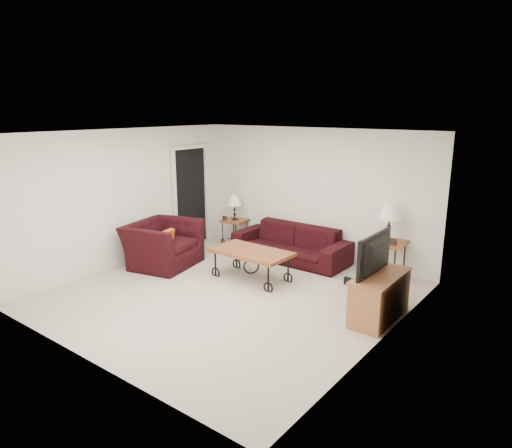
{
  "coord_description": "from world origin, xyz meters",
  "views": [
    {
      "loc": [
        4.48,
        -5.16,
        2.86
      ],
      "look_at": [
        0.0,
        0.7,
        1.0
      ],
      "focal_mm": 32.49,
      "sensor_mm": 36.0,
      "label": 1
    }
  ],
  "objects_px": {
    "side_table_right": "(386,260)",
    "coffee_table": "(251,265)",
    "sofa": "(291,243)",
    "backpack": "(353,278)",
    "lamp_right": "(389,223)",
    "television": "(381,255)",
    "armchair": "(163,244)",
    "side_table_left": "(235,232)",
    "lamp_left": "(234,208)",
    "tv_stand": "(380,297)"
  },
  "relations": [
    {
      "from": "television",
      "to": "backpack",
      "type": "relative_size",
      "value": 2.47
    },
    {
      "from": "sofa",
      "to": "lamp_right",
      "type": "relative_size",
      "value": 3.47
    },
    {
      "from": "sofa",
      "to": "television",
      "type": "relative_size",
      "value": 2.33
    },
    {
      "from": "armchair",
      "to": "tv_stand",
      "type": "bearing_deg",
      "value": -99.09
    },
    {
      "from": "side_table_left",
      "to": "side_table_right",
      "type": "distance_m",
      "value": 3.4
    },
    {
      "from": "lamp_right",
      "to": "television",
      "type": "relative_size",
      "value": 0.67
    },
    {
      "from": "sofa",
      "to": "backpack",
      "type": "distance_m",
      "value": 1.76
    },
    {
      "from": "tv_stand",
      "to": "coffee_table",
      "type": "bearing_deg",
      "value": 176.44
    },
    {
      "from": "sofa",
      "to": "television",
      "type": "height_order",
      "value": "television"
    },
    {
      "from": "side_table_right",
      "to": "television",
      "type": "height_order",
      "value": "television"
    },
    {
      "from": "sofa",
      "to": "lamp_right",
      "type": "height_order",
      "value": "lamp_right"
    },
    {
      "from": "side_table_left",
      "to": "side_table_right",
      "type": "bearing_deg",
      "value": 0.0
    },
    {
      "from": "side_table_left",
      "to": "armchair",
      "type": "bearing_deg",
      "value": -94.58
    },
    {
      "from": "side_table_left",
      "to": "tv_stand",
      "type": "relative_size",
      "value": 0.49
    },
    {
      "from": "lamp_left",
      "to": "armchair",
      "type": "distance_m",
      "value": 1.93
    },
    {
      "from": "sofa",
      "to": "tv_stand",
      "type": "height_order",
      "value": "sofa"
    },
    {
      "from": "tv_stand",
      "to": "armchair",
      "type": "bearing_deg",
      "value": -176.16
    },
    {
      "from": "armchair",
      "to": "television",
      "type": "relative_size",
      "value": 1.29
    },
    {
      "from": "coffee_table",
      "to": "armchair",
      "type": "xyz_separation_m",
      "value": [
        -1.75,
        -0.42,
        0.15
      ]
    },
    {
      "from": "lamp_left",
      "to": "lamp_right",
      "type": "height_order",
      "value": "lamp_right"
    },
    {
      "from": "lamp_left",
      "to": "lamp_right",
      "type": "relative_size",
      "value": 0.82
    },
    {
      "from": "side_table_right",
      "to": "armchair",
      "type": "relative_size",
      "value": 0.52
    },
    {
      "from": "lamp_right",
      "to": "backpack",
      "type": "bearing_deg",
      "value": -104.61
    },
    {
      "from": "armchair",
      "to": "lamp_left",
      "type": "bearing_deg",
      "value": -17.51
    },
    {
      "from": "lamp_right",
      "to": "backpack",
      "type": "distance_m",
      "value": 1.16
    },
    {
      "from": "side_table_right",
      "to": "television",
      "type": "relative_size",
      "value": 0.67
    },
    {
      "from": "coffee_table",
      "to": "television",
      "type": "relative_size",
      "value": 1.4
    },
    {
      "from": "sofa",
      "to": "lamp_left",
      "type": "xyz_separation_m",
      "value": [
        -1.55,
        0.18,
        0.47
      ]
    },
    {
      "from": "side_table_left",
      "to": "side_table_right",
      "type": "xyz_separation_m",
      "value": [
        3.4,
        0.0,
        0.06
      ]
    },
    {
      "from": "side_table_left",
      "to": "lamp_right",
      "type": "distance_m",
      "value": 3.47
    },
    {
      "from": "lamp_left",
      "to": "television",
      "type": "xyz_separation_m",
      "value": [
        3.93,
        -1.61,
        0.14
      ]
    },
    {
      "from": "side_table_right",
      "to": "coffee_table",
      "type": "xyz_separation_m",
      "value": [
        -1.8,
        -1.47,
        -0.07
      ]
    },
    {
      "from": "tv_stand",
      "to": "backpack",
      "type": "height_order",
      "value": "tv_stand"
    },
    {
      "from": "backpack",
      "to": "armchair",
      "type": "bearing_deg",
      "value": -171.76
    },
    {
      "from": "side_table_right",
      "to": "lamp_right",
      "type": "distance_m",
      "value": 0.65
    },
    {
      "from": "lamp_right",
      "to": "coffee_table",
      "type": "height_order",
      "value": "lamp_right"
    },
    {
      "from": "sofa",
      "to": "armchair",
      "type": "height_order",
      "value": "armchair"
    },
    {
      "from": "backpack",
      "to": "sofa",
      "type": "bearing_deg",
      "value": 148.95
    },
    {
      "from": "armchair",
      "to": "television",
      "type": "xyz_separation_m",
      "value": [
        4.08,
        0.28,
        0.53
      ]
    },
    {
      "from": "sofa",
      "to": "side_table_right",
      "type": "xyz_separation_m",
      "value": [
        1.85,
        0.18,
        -0.0
      ]
    },
    {
      "from": "side_table_left",
      "to": "coffee_table",
      "type": "distance_m",
      "value": 2.17
    },
    {
      "from": "lamp_right",
      "to": "television",
      "type": "height_order",
      "value": "lamp_right"
    },
    {
      "from": "lamp_right",
      "to": "lamp_left",
      "type": "bearing_deg",
      "value": 180.0
    },
    {
      "from": "tv_stand",
      "to": "television",
      "type": "relative_size",
      "value": 1.12
    },
    {
      "from": "coffee_table",
      "to": "side_table_left",
      "type": "bearing_deg",
      "value": 137.42
    },
    {
      "from": "lamp_right",
      "to": "side_table_right",
      "type": "bearing_deg",
      "value": 0.0
    },
    {
      "from": "sofa",
      "to": "television",
      "type": "distance_m",
      "value": 2.84
    },
    {
      "from": "side_table_right",
      "to": "coffee_table",
      "type": "relative_size",
      "value": 0.48
    },
    {
      "from": "side_table_right",
      "to": "backpack",
      "type": "distance_m",
      "value": 0.87
    },
    {
      "from": "side_table_left",
      "to": "armchair",
      "type": "height_order",
      "value": "armchair"
    }
  ]
}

